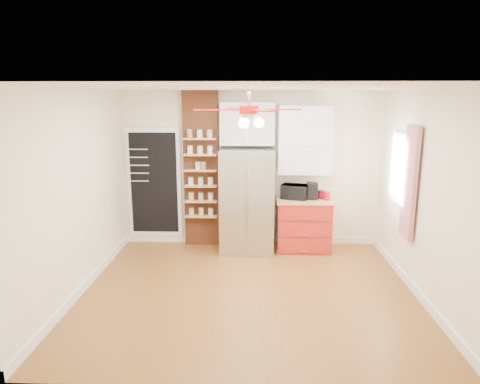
{
  "coord_description": "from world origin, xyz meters",
  "views": [
    {
      "loc": [
        0.07,
        -5.4,
        2.58
      ],
      "look_at": [
        -0.14,
        0.9,
        1.18
      ],
      "focal_mm": 32.0,
      "sensor_mm": 36.0,
      "label": 1
    }
  ],
  "objects_px": {
    "toaster_oven": "(295,192)",
    "red_cabinet": "(303,224)",
    "coffee_maker": "(312,191)",
    "pantry_jar_oats": "(198,166)",
    "ceiling_fan": "(249,110)",
    "fridge": "(247,200)",
    "canister_left": "(327,196)"
  },
  "relations": [
    {
      "from": "ceiling_fan",
      "to": "toaster_oven",
      "type": "xyz_separation_m",
      "value": [
        0.76,
        1.68,
        -1.4
      ]
    },
    {
      "from": "toaster_oven",
      "to": "ceiling_fan",
      "type": "bearing_deg",
      "value": -97.36
    },
    {
      "from": "coffee_maker",
      "to": "pantry_jar_oats",
      "type": "xyz_separation_m",
      "value": [
        -1.94,
        0.12,
        0.39
      ]
    },
    {
      "from": "coffee_maker",
      "to": "canister_left",
      "type": "relative_size",
      "value": 1.97
    },
    {
      "from": "fridge",
      "to": "red_cabinet",
      "type": "relative_size",
      "value": 1.86
    },
    {
      "from": "ceiling_fan",
      "to": "red_cabinet",
      "type": "bearing_deg",
      "value": 61.29
    },
    {
      "from": "toaster_oven",
      "to": "red_cabinet",
      "type": "bearing_deg",
      "value": 17.89
    },
    {
      "from": "red_cabinet",
      "to": "coffee_maker",
      "type": "xyz_separation_m",
      "value": [
        0.13,
        -0.0,
        0.59
      ]
    },
    {
      "from": "coffee_maker",
      "to": "red_cabinet",
      "type": "bearing_deg",
      "value": 177.62
    },
    {
      "from": "fridge",
      "to": "toaster_oven",
      "type": "distance_m",
      "value": 0.82
    },
    {
      "from": "fridge",
      "to": "pantry_jar_oats",
      "type": "bearing_deg",
      "value": 169.15
    },
    {
      "from": "fridge",
      "to": "pantry_jar_oats",
      "type": "relative_size",
      "value": 14.33
    },
    {
      "from": "red_cabinet",
      "to": "pantry_jar_oats",
      "type": "xyz_separation_m",
      "value": [
        -1.81,
        0.11,
        0.98
      ]
    },
    {
      "from": "ceiling_fan",
      "to": "canister_left",
      "type": "bearing_deg",
      "value": 51.03
    },
    {
      "from": "red_cabinet",
      "to": "fridge",
      "type": "bearing_deg",
      "value": -177.05
    },
    {
      "from": "toaster_oven",
      "to": "coffee_maker",
      "type": "relative_size",
      "value": 1.59
    },
    {
      "from": "red_cabinet",
      "to": "pantry_jar_oats",
      "type": "relative_size",
      "value": 7.7
    },
    {
      "from": "red_cabinet",
      "to": "toaster_oven",
      "type": "relative_size",
      "value": 2.13
    },
    {
      "from": "coffee_maker",
      "to": "canister_left",
      "type": "height_order",
      "value": "coffee_maker"
    },
    {
      "from": "red_cabinet",
      "to": "coffee_maker",
      "type": "bearing_deg",
      "value": -2.22
    },
    {
      "from": "ceiling_fan",
      "to": "fridge",
      "type": "bearing_deg",
      "value": 91.76
    },
    {
      "from": "canister_left",
      "to": "fridge",
      "type": "bearing_deg",
      "value": 178.49
    },
    {
      "from": "coffee_maker",
      "to": "pantry_jar_oats",
      "type": "distance_m",
      "value": 1.98
    },
    {
      "from": "ceiling_fan",
      "to": "toaster_oven",
      "type": "bearing_deg",
      "value": 65.68
    },
    {
      "from": "canister_left",
      "to": "pantry_jar_oats",
      "type": "distance_m",
      "value": 2.24
    },
    {
      "from": "pantry_jar_oats",
      "to": "toaster_oven",
      "type": "bearing_deg",
      "value": -3.95
    },
    {
      "from": "red_cabinet",
      "to": "ceiling_fan",
      "type": "relative_size",
      "value": 0.67
    },
    {
      "from": "toaster_oven",
      "to": "coffee_maker",
      "type": "bearing_deg",
      "value": 16.5
    },
    {
      "from": "toaster_oven",
      "to": "coffee_maker",
      "type": "xyz_separation_m",
      "value": [
        0.29,
        -0.0,
        0.02
      ]
    },
    {
      "from": "coffee_maker",
      "to": "canister_left",
      "type": "distance_m",
      "value": 0.26
    },
    {
      "from": "fridge",
      "to": "coffee_maker",
      "type": "distance_m",
      "value": 1.11
    },
    {
      "from": "toaster_oven",
      "to": "canister_left",
      "type": "distance_m",
      "value": 0.54
    }
  ]
}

